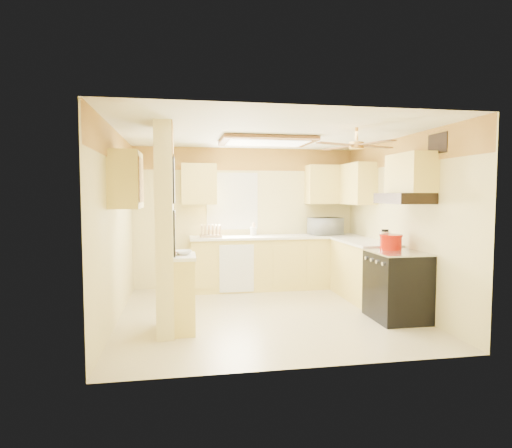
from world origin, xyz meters
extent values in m
plane|color=beige|center=(0.00, 0.00, 0.00)|extent=(4.00, 4.00, 0.00)
plane|color=white|center=(0.00, 0.00, 2.50)|extent=(4.00, 4.00, 0.00)
plane|color=#EEDD91|center=(0.00, 1.90, 1.25)|extent=(4.00, 0.00, 4.00)
plane|color=#EEDD91|center=(0.00, -1.90, 1.25)|extent=(4.00, 0.00, 4.00)
plane|color=#EEDD91|center=(-2.00, 0.00, 1.25)|extent=(0.00, 3.80, 3.80)
plane|color=#EEDD91|center=(2.00, 0.00, 1.25)|extent=(0.00, 3.80, 3.80)
cube|color=#FEC14A|center=(0.00, 1.88, 2.30)|extent=(4.00, 0.02, 0.40)
cube|color=#EEDD91|center=(-1.35, -0.55, 1.25)|extent=(0.20, 0.70, 2.50)
cube|color=#EDD174|center=(-1.13, -0.55, 0.45)|extent=(0.25, 0.55, 0.90)
cube|color=white|center=(-1.13, -0.55, 0.92)|extent=(0.28, 0.58, 0.04)
cube|color=#EDD174|center=(0.50, 1.60, 0.45)|extent=(3.00, 0.60, 0.90)
cube|color=#EDD174|center=(1.70, 0.60, 0.45)|extent=(0.60, 1.40, 0.90)
cube|color=white|center=(0.50, 1.59, 0.92)|extent=(3.04, 0.64, 0.04)
cube|color=white|center=(1.69, 0.60, 0.92)|extent=(0.64, 1.44, 0.04)
cube|color=white|center=(-0.25, 1.29, 0.43)|extent=(0.58, 0.02, 0.80)
cube|color=white|center=(-0.25, 1.89, 1.55)|extent=(0.92, 0.02, 1.02)
cube|color=white|center=(-0.25, 1.89, 1.55)|extent=(0.80, 0.02, 0.90)
cube|color=#EDD174|center=(-0.85, 1.72, 1.85)|extent=(0.60, 0.35, 0.70)
cube|color=#EDD174|center=(1.55, 1.72, 1.85)|extent=(0.90, 0.35, 0.70)
cube|color=#EDD174|center=(1.82, 1.25, 1.85)|extent=(0.35, 1.00, 0.70)
cube|color=#EDD174|center=(-1.82, -0.25, 1.85)|extent=(0.35, 0.75, 0.70)
cube|color=#EDD174|center=(1.82, -0.55, 1.95)|extent=(0.35, 0.76, 0.52)
cube|color=black|center=(1.67, -0.55, 0.45)|extent=(0.65, 0.76, 0.90)
cube|color=silver|center=(1.67, -0.55, 0.91)|extent=(0.66, 0.77, 0.02)
cylinder|color=silver|center=(1.34, -0.80, 0.80)|extent=(0.03, 0.05, 0.05)
cylinder|color=silver|center=(1.34, -0.63, 0.80)|extent=(0.03, 0.05, 0.05)
cylinder|color=silver|center=(1.34, -0.47, 0.80)|extent=(0.03, 0.05, 0.05)
cylinder|color=silver|center=(1.34, -0.30, 0.80)|extent=(0.03, 0.05, 0.05)
cube|color=black|center=(1.74, -0.55, 1.62)|extent=(0.50, 0.76, 0.14)
cube|color=black|center=(-1.24, -0.55, 1.85)|extent=(0.02, 0.42, 0.57)
cube|color=white|center=(-1.23, -0.55, 1.85)|extent=(0.01, 0.37, 0.52)
cube|color=black|center=(-1.24, -0.55, 1.20)|extent=(0.02, 0.42, 0.57)
cube|color=yellow|center=(-1.23, -0.55, 1.20)|extent=(0.01, 0.37, 0.52)
cube|color=brown|center=(0.10, 0.50, 2.46)|extent=(1.35, 0.95, 0.06)
cube|color=white|center=(0.10, 0.50, 2.44)|extent=(1.15, 0.75, 0.02)
cylinder|color=gold|center=(1.00, -0.70, 2.42)|extent=(0.04, 0.04, 0.16)
cylinder|color=gold|center=(1.00, -0.70, 2.28)|extent=(0.18, 0.18, 0.08)
cube|color=brown|center=(1.30, -0.59, 2.28)|extent=(0.55, 0.28, 0.01)
cube|color=brown|center=(0.89, -0.40, 2.28)|extent=(0.28, 0.55, 0.01)
cube|color=brown|center=(0.70, -0.81, 2.28)|extent=(0.55, 0.28, 0.01)
cube|color=brown|center=(1.11, -1.00, 2.28)|extent=(0.28, 0.55, 0.01)
cube|color=black|center=(1.98, -0.90, 2.30)|extent=(0.02, 0.40, 0.25)
imported|color=white|center=(1.42, 1.63, 1.09)|extent=(0.61, 0.46, 0.31)
imported|color=white|center=(-1.14, -0.53, 0.97)|extent=(0.24, 0.24, 0.05)
cylinder|color=#B11102|center=(1.69, -0.32, 1.01)|extent=(0.29, 0.29, 0.18)
cylinder|color=#B11102|center=(1.69, -0.32, 1.11)|extent=(0.31, 0.31, 0.02)
cylinder|color=silver|center=(1.72, -0.08, 1.04)|extent=(0.15, 0.15, 0.20)
cylinder|color=black|center=(1.72, -0.08, 1.16)|extent=(0.10, 0.10, 0.03)
cube|color=tan|center=(-0.66, 1.56, 0.96)|extent=(0.37, 0.28, 0.04)
cube|color=tan|center=(-0.82, 1.56, 1.04)|extent=(0.02, 0.25, 0.21)
cube|color=tan|center=(-0.75, 1.56, 1.04)|extent=(0.02, 0.25, 0.21)
cube|color=tan|center=(-0.69, 1.56, 1.04)|extent=(0.02, 0.25, 0.21)
cube|color=tan|center=(-0.63, 1.56, 1.04)|extent=(0.02, 0.25, 0.21)
cube|color=tan|center=(-0.57, 1.56, 1.04)|extent=(0.02, 0.25, 0.21)
cube|color=tan|center=(-0.51, 1.56, 1.04)|extent=(0.02, 0.25, 0.21)
cylinder|color=white|center=(-0.75, 1.56, 1.04)|extent=(0.01, 0.21, 0.21)
cylinder|color=white|center=(-0.63, 1.56, 1.04)|extent=(0.01, 0.21, 0.21)
cylinder|color=white|center=(0.11, 1.74, 1.01)|extent=(0.11, 0.11, 0.15)
cylinder|color=tan|center=(0.13, 1.74, 1.05)|extent=(0.01, 0.01, 0.23)
cylinder|color=tan|center=(0.11, 1.76, 1.05)|extent=(0.01, 0.01, 0.23)
cylinder|color=tan|center=(0.09, 1.74, 1.05)|extent=(0.01, 0.01, 0.23)
cylinder|color=tan|center=(0.11, 1.72, 1.05)|extent=(0.01, 0.01, 0.23)
camera|label=1|loc=(-1.15, -5.77, 1.68)|focal=30.00mm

